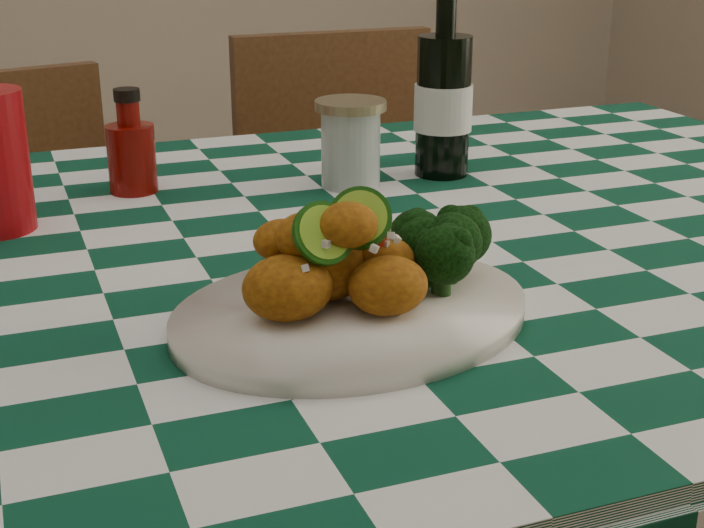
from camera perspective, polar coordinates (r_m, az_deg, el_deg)
name	(u,v)px	position (r m, az deg, el deg)	size (l,w,h in m)	color
plate	(352,314)	(0.85, 0.00, -2.91)	(0.33, 0.25, 0.02)	white
fried_chicken_pile	(344,255)	(0.83, -0.49, 0.52)	(0.14, 0.11, 0.09)	#AE6610
broccoli_side	(450,251)	(0.88, 5.75, 0.74)	(0.08, 0.08, 0.06)	black
ketchup_bottle	(130,141)	(1.25, -12.77, 6.99)	(0.06, 0.06, 0.13)	#6E0A05
mason_jar	(351,144)	(1.25, -0.08, 7.02)	(0.09, 0.09, 0.11)	#B2BCBA
beer_bottle	(444,80)	(1.29, 5.38, 10.63)	(0.08, 0.08, 0.25)	black
wooden_chair_left	(48,320)	(1.84, -17.24, -3.15)	(0.38, 0.40, 0.84)	#472814
wooden_chair_right	(365,275)	(1.90, 0.78, -0.67)	(0.40, 0.42, 0.89)	#472814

